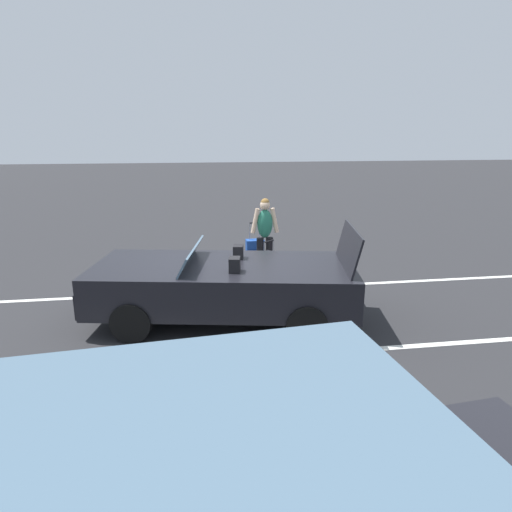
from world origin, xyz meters
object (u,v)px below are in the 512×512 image
at_px(suitcase_large_black, 265,272).
at_px(traveler_person, 265,233).
at_px(convertible_car, 212,285).
at_px(suitcase_medium_bright, 255,253).
at_px(duffel_bag, 304,268).

relative_size(suitcase_large_black, traveler_person, 0.61).
bearing_deg(traveler_person, convertible_car, -29.86).
distance_m(suitcase_large_black, suitcase_medium_bright, 1.64).
relative_size(suitcase_large_black, suitcase_medium_bright, 1.00).
bearing_deg(convertible_car, duffel_bag, -124.60).
relative_size(convertible_car, suitcase_medium_bright, 4.34).
bearing_deg(suitcase_large_black, traveler_person, -49.88).
distance_m(suitcase_medium_bright, duffel_bag, 1.25).
bearing_deg(duffel_bag, suitcase_large_black, 40.25).
bearing_deg(suitcase_large_black, duffel_bag, -90.90).
relative_size(suitcase_medium_bright, traveler_person, 0.61).
distance_m(suitcase_medium_bright, traveler_person, 0.92).
bearing_deg(convertible_car, suitcase_medium_bright, -100.89).
distance_m(convertible_car, duffel_bag, 2.93).
xyz_separation_m(convertible_car, duffel_bag, (-2.05, -2.05, -0.43)).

